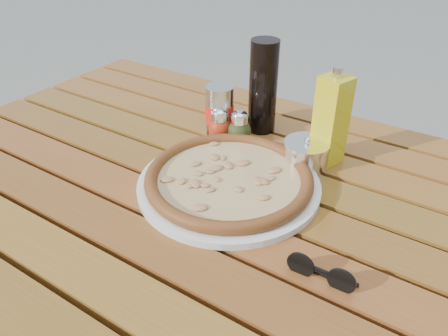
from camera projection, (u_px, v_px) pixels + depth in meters
The scene contains 10 objects.
table at pixel (219, 215), 0.91m from camera, with size 1.40×0.90×0.75m.
plate at pixel (229, 184), 0.86m from camera, with size 0.36×0.36×0.01m, color silver.
pizza at pixel (229, 178), 0.85m from camera, with size 0.40×0.40×0.03m.
pepper_shaker at pixel (220, 125), 1.01m from camera, with size 0.07×0.07×0.08m.
oregano_shaker at pixel (239, 128), 0.99m from camera, with size 0.07×0.07×0.08m.
dark_bottle at pixel (263, 87), 1.01m from camera, with size 0.07×0.07×0.22m, color black.
soda_can at pixel (220, 111), 1.02m from camera, with size 0.08×0.08×0.12m.
olive_oil_cruet at pixel (331, 120), 0.90m from camera, with size 0.07×0.07×0.21m.
parmesan_tin at pixel (306, 154), 0.91m from camera, with size 0.12×0.12×0.07m.
sunglasses at pixel (321, 273), 0.65m from camera, with size 0.11×0.03×0.04m.
Camera 1 is at (0.40, -0.59, 1.25)m, focal length 35.00 mm.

